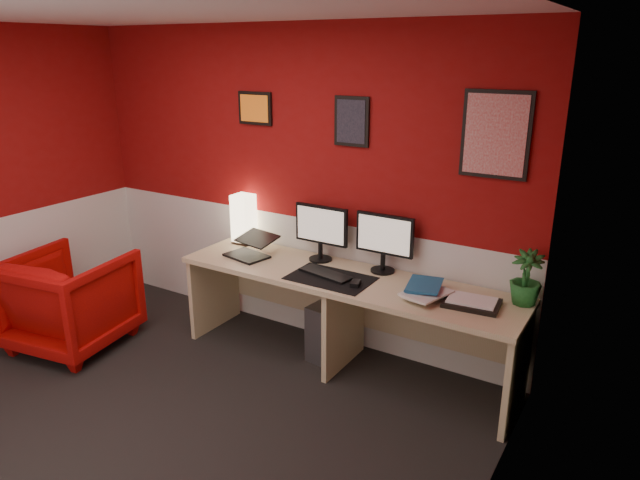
# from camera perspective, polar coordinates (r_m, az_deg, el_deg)

# --- Properties ---
(ground) EXTENTS (4.00, 3.50, 0.01)m
(ground) POSITION_cam_1_polar(r_m,az_deg,el_deg) (3.98, -17.51, -17.86)
(ground) COLOR black
(ground) RESTS_ON ground
(ceiling) EXTENTS (4.00, 3.50, 0.01)m
(ceiling) POSITION_cam_1_polar(r_m,az_deg,el_deg) (3.26, -21.96, 20.67)
(ceiling) COLOR white
(ceiling) RESTS_ON ground
(wall_back) EXTENTS (4.00, 0.01, 2.50)m
(wall_back) POSITION_cam_1_polar(r_m,az_deg,el_deg) (4.67, -2.80, 5.35)
(wall_back) COLOR maroon
(wall_back) RESTS_ON ground
(wall_right) EXTENTS (0.01, 3.50, 2.50)m
(wall_right) POSITION_cam_1_polar(r_m,az_deg,el_deg) (2.33, 14.21, -8.98)
(wall_right) COLOR maroon
(wall_right) RESTS_ON ground
(wainscot_back) EXTENTS (4.00, 0.01, 1.00)m
(wainscot_back) POSITION_cam_1_polar(r_m,az_deg,el_deg) (4.89, -2.70, -3.27)
(wainscot_back) COLOR silver
(wainscot_back) RESTS_ON ground
(desk) EXTENTS (2.60, 0.65, 0.73)m
(desk) POSITION_cam_1_polar(r_m,az_deg,el_deg) (4.34, 2.40, -8.09)
(desk) COLOR #C8B680
(desk) RESTS_ON ground
(shoji_lamp) EXTENTS (0.16, 0.16, 0.40)m
(shoji_lamp) POSITION_cam_1_polar(r_m,az_deg,el_deg) (4.90, -7.55, 1.96)
(shoji_lamp) COLOR #FFE5B2
(shoji_lamp) RESTS_ON desk
(laptop) EXTENTS (0.37, 0.29, 0.22)m
(laptop) POSITION_cam_1_polar(r_m,az_deg,el_deg) (4.58, -7.32, -0.38)
(laptop) COLOR black
(laptop) RESTS_ON desk
(monitor_left) EXTENTS (0.45, 0.06, 0.58)m
(monitor_left) POSITION_cam_1_polar(r_m,az_deg,el_deg) (4.42, 0.04, 1.54)
(monitor_left) COLOR black
(monitor_left) RESTS_ON desk
(monitor_right) EXTENTS (0.45, 0.06, 0.58)m
(monitor_right) POSITION_cam_1_polar(r_m,az_deg,el_deg) (4.21, 6.34, 0.57)
(monitor_right) COLOR black
(monitor_right) RESTS_ON desk
(desk_mat) EXTENTS (0.60, 0.38, 0.01)m
(desk_mat) POSITION_cam_1_polar(r_m,az_deg,el_deg) (4.15, 1.06, -3.80)
(desk_mat) COLOR black
(desk_mat) RESTS_ON desk
(keyboard) EXTENTS (0.44, 0.22, 0.02)m
(keyboard) POSITION_cam_1_polar(r_m,az_deg,el_deg) (4.20, 0.58, -3.36)
(keyboard) COLOR black
(keyboard) RESTS_ON desk_mat
(mouse) EXTENTS (0.08, 0.11, 0.03)m
(mouse) POSITION_cam_1_polar(r_m,az_deg,el_deg) (4.02, 3.52, -4.30)
(mouse) COLOR black
(mouse) RESTS_ON desk_mat
(book_bottom) EXTENTS (0.21, 0.27, 0.02)m
(book_bottom) POSITION_cam_1_polar(r_m,az_deg,el_deg) (3.99, 9.07, -4.86)
(book_bottom) COLOR #1D5886
(book_bottom) RESTS_ON desk
(book_middle) EXTENTS (0.31, 0.37, 0.02)m
(book_middle) POSITION_cam_1_polar(r_m,az_deg,el_deg) (3.93, 9.17, -4.76)
(book_middle) COLOR silver
(book_middle) RESTS_ON book_bottom
(book_top) EXTENTS (0.28, 0.34, 0.03)m
(book_top) POSITION_cam_1_polar(r_m,az_deg,el_deg) (3.95, 8.68, -4.27)
(book_top) COLOR #1D5886
(book_top) RESTS_ON book_middle
(zen_tray) EXTENTS (0.37, 0.28, 0.03)m
(zen_tray) POSITION_cam_1_polar(r_m,az_deg,el_deg) (3.85, 14.78, -6.07)
(zen_tray) COLOR black
(zen_tray) RESTS_ON desk
(potted_plant) EXTENTS (0.22, 0.22, 0.36)m
(potted_plant) POSITION_cam_1_polar(r_m,az_deg,el_deg) (3.92, 19.73, -3.55)
(potted_plant) COLOR #19591E
(potted_plant) RESTS_ON desk
(pc_tower) EXTENTS (0.25, 0.47, 0.45)m
(pc_tower) POSITION_cam_1_polar(r_m,az_deg,el_deg) (4.57, 1.27, -8.66)
(pc_tower) COLOR #99999E
(pc_tower) RESTS_ON ground
(armchair) EXTENTS (0.95, 0.97, 0.77)m
(armchair) POSITION_cam_1_polar(r_m,az_deg,el_deg) (5.06, -23.47, -5.48)
(armchair) COLOR #B50C09
(armchair) RESTS_ON ground
(art_left) EXTENTS (0.32, 0.02, 0.26)m
(art_left) POSITION_cam_1_polar(r_m,az_deg,el_deg) (4.75, -6.45, 12.83)
(art_left) COLOR orange
(art_left) RESTS_ON wall_back
(art_center) EXTENTS (0.28, 0.02, 0.36)m
(art_center) POSITION_cam_1_polar(r_m,az_deg,el_deg) (4.28, 3.16, 11.64)
(art_center) COLOR black
(art_center) RESTS_ON wall_back
(art_right) EXTENTS (0.44, 0.02, 0.56)m
(art_right) POSITION_cam_1_polar(r_m,az_deg,el_deg) (3.90, 17.00, 9.93)
(art_right) COLOR red
(art_right) RESTS_ON wall_back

